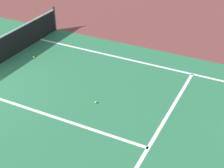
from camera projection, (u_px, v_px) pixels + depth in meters
line_sideline_right at (179, 71)px, 11.70m from camera, size 0.10×11.89×0.01m
line_service_near at (148, 148)px, 8.41m from camera, size 8.22×0.10×0.01m
line_center_service at (44, 113)px, 9.63m from camera, size 0.10×6.40×0.01m
tennis_ball_near_net at (34, 57)px, 12.53m from camera, size 0.07×0.07×0.07m
tennis_ball_mid_court at (96, 102)px, 10.05m from camera, size 0.07×0.07×0.07m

